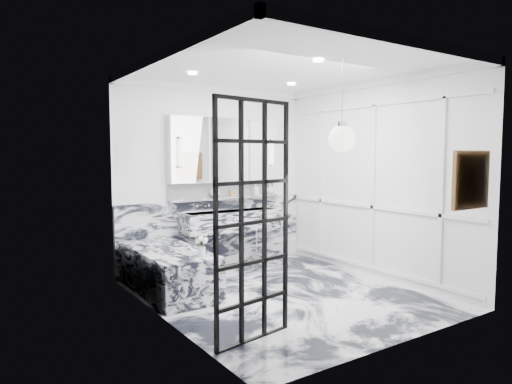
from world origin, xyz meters
TOP-DOWN VIEW (x-y plane):
  - floor at (0.00, 0.00)m, footprint 3.60×3.60m
  - ceiling at (0.00, 0.00)m, footprint 3.60×3.60m
  - wall_back at (0.00, 1.80)m, footprint 3.60×0.00m
  - wall_front at (0.00, -1.80)m, footprint 3.60×0.00m
  - wall_left at (-1.60, 0.00)m, footprint 0.00×3.60m
  - wall_right at (1.60, 0.00)m, footprint 0.00×3.60m
  - marble_clad_back at (0.00, 1.78)m, footprint 3.18×0.05m
  - marble_clad_left at (-1.59, 0.00)m, footprint 0.02×3.56m
  - panel_molding at (1.58, 0.00)m, footprint 0.03×3.40m
  - soap_bottle_a at (0.70, 1.71)m, footprint 0.08×0.08m
  - soap_bottle_b at (0.70, 1.71)m, footprint 0.09×0.09m
  - soap_bottle_c at (1.00, 1.71)m, footprint 0.15×0.15m
  - face_pot at (-0.05, 1.71)m, footprint 0.16×0.16m
  - amber_bottle at (0.23, 1.71)m, footprint 0.04×0.04m
  - flower_vase at (-1.01, 0.26)m, footprint 0.08×0.08m
  - crittall_door at (-1.11, -0.98)m, footprint 0.87×0.19m
  - artwork at (1.11, -1.76)m, footprint 0.51×0.05m
  - pendant_light at (-0.18, -1.17)m, footprint 0.27×0.27m
  - trough_sink at (0.15, 1.55)m, footprint 1.60×0.45m
  - ledge at (0.15, 1.72)m, footprint 1.90×0.14m
  - subway_tile at (0.15, 1.78)m, footprint 1.90×0.03m
  - mirror_cabinet at (0.15, 1.73)m, footprint 1.90×0.16m
  - sconce_left at (-0.67, 1.63)m, footprint 0.07×0.07m
  - sconce_right at (0.97, 1.63)m, footprint 0.07×0.07m
  - bathtub at (-1.18, 0.90)m, footprint 0.75×1.65m

SIDE VIEW (x-z plane):
  - floor at x=0.00m, z-range 0.00..0.00m
  - bathtub at x=-1.18m, z-range 0.00..0.55m
  - marble_clad_back at x=0.00m, z-range 0.00..1.05m
  - flower_vase at x=-1.01m, z-range 0.55..0.67m
  - trough_sink at x=0.15m, z-range 0.58..0.88m
  - ledge at x=0.15m, z-range 1.05..1.09m
  - crittall_door at x=-1.11m, z-range 0.00..2.24m
  - amber_bottle at x=0.23m, z-range 1.09..1.19m
  - face_pot at x=-0.05m, z-range 1.09..1.24m
  - soap_bottle_c at x=1.00m, z-range 1.09..1.26m
  - soap_bottle_b at x=0.70m, z-range 1.09..1.28m
  - soap_bottle_a at x=0.70m, z-range 1.09..1.29m
  - subway_tile at x=0.15m, z-range 1.09..1.32m
  - panel_molding at x=1.58m, z-range 0.15..2.45m
  - marble_clad_left at x=-1.59m, z-range 0.00..2.68m
  - wall_back at x=0.00m, z-range -0.40..3.20m
  - wall_front at x=0.00m, z-range -0.40..3.20m
  - wall_left at x=-1.60m, z-range -0.40..3.20m
  - wall_right at x=1.60m, z-range -0.40..3.20m
  - artwork at x=1.11m, z-range 1.23..1.74m
  - sconce_left at x=-0.67m, z-range 1.58..1.98m
  - sconce_right at x=0.97m, z-range 1.58..1.98m
  - mirror_cabinet at x=0.15m, z-range 1.32..2.32m
  - pendant_light at x=-0.18m, z-range 1.77..2.04m
  - ceiling at x=0.00m, z-range 2.80..2.80m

